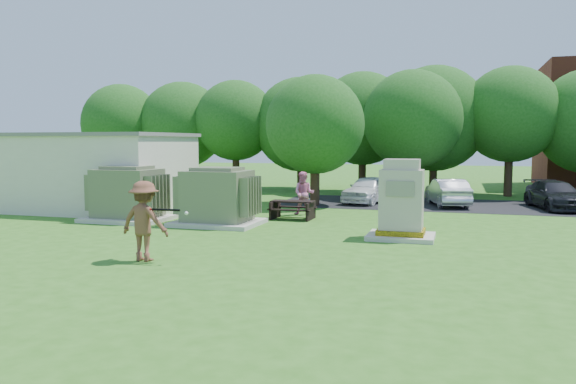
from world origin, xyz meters
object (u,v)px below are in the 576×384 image
(batter, at_px, (144,221))
(car_white, at_px, (369,189))
(picnic_table, at_px, (293,208))
(car_dark, at_px, (555,195))
(transformer_left, at_px, (128,195))
(generator_cabinet, at_px, (401,204))
(transformer_right, at_px, (218,198))
(person_at_picnic, at_px, (304,193))
(car_silver_a, at_px, (447,192))

(batter, distance_m, car_white, 15.38)
(picnic_table, distance_m, car_dark, 12.14)
(transformer_left, xyz_separation_m, batter, (4.50, -6.18, 0.03))
(car_white, bearing_deg, picnic_table, -92.26)
(generator_cabinet, bearing_deg, transformer_right, 171.25)
(transformer_left, distance_m, transformer_right, 3.70)
(generator_cabinet, xyz_separation_m, batter, (-5.81, -5.16, -0.07))
(transformer_right, xyz_separation_m, car_white, (4.05, 8.85, -0.30))
(person_at_picnic, height_order, car_dark, person_at_picnic)
(person_at_picnic, bearing_deg, car_dark, 24.12)
(person_at_picnic, relative_size, car_white, 0.45)
(generator_cabinet, height_order, batter, generator_cabinet)
(person_at_picnic, bearing_deg, generator_cabinet, -49.47)
(generator_cabinet, xyz_separation_m, car_dark, (5.75, 9.79, -0.46))
(transformer_left, xyz_separation_m, picnic_table, (5.85, 2.21, -0.52))
(car_silver_a, bearing_deg, picnic_table, 34.30)
(person_at_picnic, relative_size, car_dark, 0.42)
(generator_cabinet, relative_size, person_at_picnic, 1.38)
(transformer_left, height_order, transformer_right, same)
(car_white, bearing_deg, transformer_right, -100.90)
(transformer_right, distance_m, picnic_table, 3.13)
(car_silver_a, bearing_deg, transformer_right, 33.40)
(car_silver_a, relative_size, car_dark, 0.90)
(car_dark, bearing_deg, car_white, 167.09)
(picnic_table, bearing_deg, car_white, 74.03)
(generator_cabinet, relative_size, car_white, 0.63)
(car_dark, bearing_deg, picnic_table, -159.68)
(transformer_left, relative_size, person_at_picnic, 1.69)
(transformer_right, relative_size, car_white, 0.77)
(car_silver_a, bearing_deg, batter, 50.08)
(car_dark, bearing_deg, transformer_left, -163.77)
(picnic_table, bearing_deg, generator_cabinet, -35.93)
(person_at_picnic, relative_size, car_silver_a, 0.46)
(batter, height_order, person_at_picnic, batter)
(batter, bearing_deg, picnic_table, -95.35)
(transformer_right, height_order, picnic_table, transformer_right)
(transformer_right, relative_size, person_at_picnic, 1.69)
(car_white, xyz_separation_m, car_silver_a, (3.69, -0.17, -0.03))
(person_at_picnic, bearing_deg, batter, -102.31)
(person_at_picnic, distance_m, car_dark, 11.42)
(generator_cabinet, bearing_deg, person_at_picnic, 134.20)
(transformer_right, bearing_deg, generator_cabinet, -8.75)
(picnic_table, height_order, batter, batter)
(transformer_right, height_order, person_at_picnic, transformer_right)
(picnic_table, height_order, car_white, car_white)
(picnic_table, xyz_separation_m, car_white, (1.90, 6.64, 0.22))
(generator_cabinet, xyz_separation_m, picnic_table, (-4.45, 3.23, -0.63))
(picnic_table, xyz_separation_m, person_at_picnic, (0.11, 1.24, 0.44))
(car_silver_a, bearing_deg, generator_cabinet, 68.46)
(person_at_picnic, bearing_deg, car_white, 67.96)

